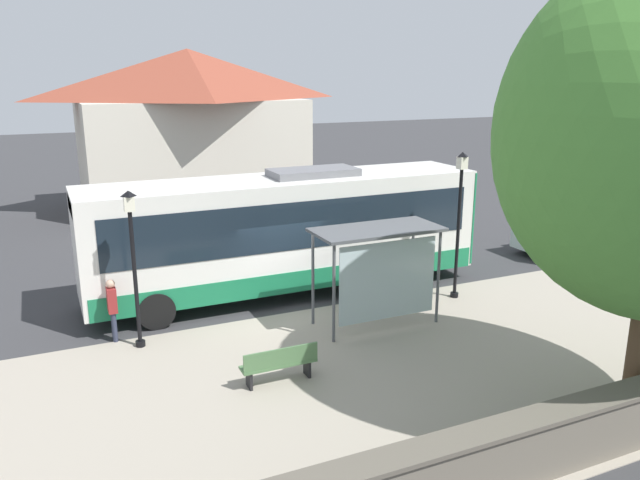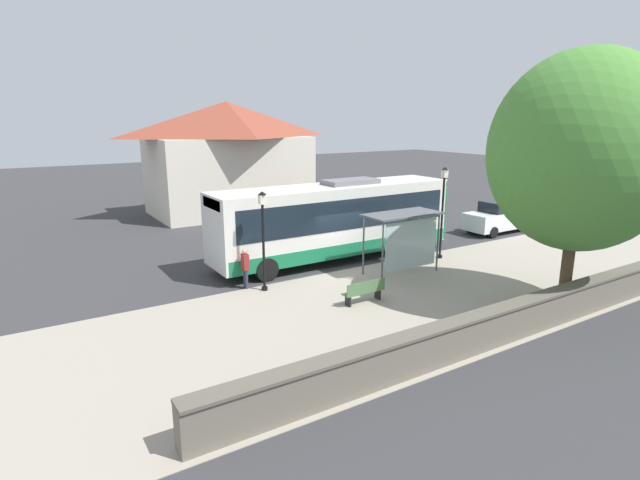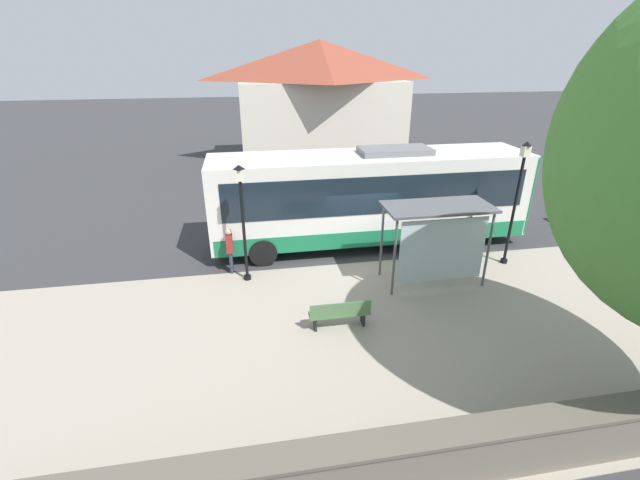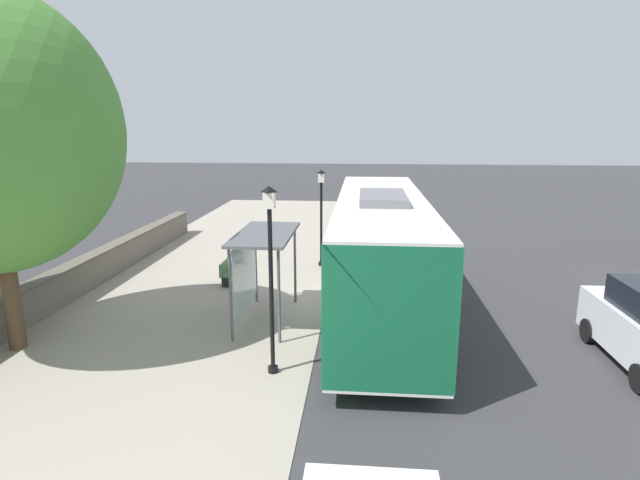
{
  "view_description": "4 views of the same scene",
  "coord_description": "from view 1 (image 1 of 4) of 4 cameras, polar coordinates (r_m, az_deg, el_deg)",
  "views": [
    {
      "loc": [
        -15.39,
        6.0,
        6.64
      ],
      "look_at": [
        -0.64,
        -0.71,
        2.23
      ],
      "focal_mm": 35.0,
      "sensor_mm": 36.0,
      "label": 1
    },
    {
      "loc": [
        -17.47,
        12.24,
        6.7
      ],
      "look_at": [
        -1.66,
        2.27,
        2.04
      ],
      "focal_mm": 28.0,
      "sensor_mm": 36.0,
      "label": 2
    },
    {
      "loc": [
        -13.41,
        3.9,
        7.16
      ],
      "look_at": [
        -0.02,
        1.58,
        1.04
      ],
      "focal_mm": 24.0,
      "sensor_mm": 36.0,
      "label": 3
    },
    {
      "loc": [
        1.13,
        -15.65,
        5.69
      ],
      "look_at": [
        -0.36,
        1.51,
        1.71
      ],
      "focal_mm": 28.0,
      "sensor_mm": 36.0,
      "label": 4
    }
  ],
  "objects": [
    {
      "name": "pedestrian",
      "position": [
        16.52,
        -18.46,
        -5.71
      ],
      "size": [
        0.34,
        0.22,
        1.65
      ],
      "color": "#2D3347",
      "rests_on": "ground"
    },
    {
      "name": "background_building",
      "position": [
        32.04,
        -11.72,
        10.11
      ],
      "size": [
        6.93,
        11.02,
        7.68
      ],
      "color": "beige",
      "rests_on": "ground"
    },
    {
      "name": "bus_shelter",
      "position": [
        16.31,
        5.48,
        -0.69
      ],
      "size": [
        1.59,
        3.4,
        2.67
      ],
      "color": "#515459",
      "rests_on": "ground"
    },
    {
      "name": "street_lamp_far",
      "position": [
        15.56,
        -16.7,
        -1.43
      ],
      "size": [
        0.28,
        0.28,
        3.95
      ],
      "color": "black",
      "rests_on": "ground"
    },
    {
      "name": "sidewalk_plaza",
      "position": [
        14.09,
        3.98,
        -12.9
      ],
      "size": [
        9.0,
        44.0,
        0.02
      ],
      "color": "#9E9384",
      "rests_on": "ground"
    },
    {
      "name": "bench",
      "position": [
        13.86,
        -3.73,
        -11.2
      ],
      "size": [
        0.4,
        1.7,
        0.88
      ],
      "color": "#4C7247",
      "rests_on": "ground"
    },
    {
      "name": "ground_plane",
      "position": [
        17.8,
        -2.95,
        -6.71
      ],
      "size": [
        120.0,
        120.0,
        0.0
      ],
      "primitive_type": "plane",
      "color": "#353538",
      "rests_on": "ground"
    },
    {
      "name": "street_lamp_near",
      "position": [
        18.67,
        12.61,
        2.38
      ],
      "size": [
        0.28,
        0.28,
        4.41
      ],
      "color": "black",
      "rests_on": "ground"
    },
    {
      "name": "bus",
      "position": [
        18.91,
        -3.05,
        0.86
      ],
      "size": [
        2.72,
        12.01,
        3.79
      ],
      "color": "silver",
      "rests_on": "ground"
    },
    {
      "name": "parked_car_behind_bus",
      "position": [
        25.29,
        22.27,
        0.97
      ],
      "size": [
        1.87,
        4.54,
        1.86
      ],
      "color": "silver",
      "rests_on": "ground"
    },
    {
      "name": "parked_car_far_lane",
      "position": [
        26.14,
        -1.46,
        2.72
      ],
      "size": [
        2.02,
        4.0,
        2.04
      ],
      "color": "silver",
      "rests_on": "ground"
    },
    {
      "name": "stone_wall",
      "position": [
        10.92,
        14.75,
        -18.99
      ],
      "size": [
        0.6,
        20.0,
        1.16
      ],
      "color": "#6B6356",
      "rests_on": "ground"
    }
  ]
}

